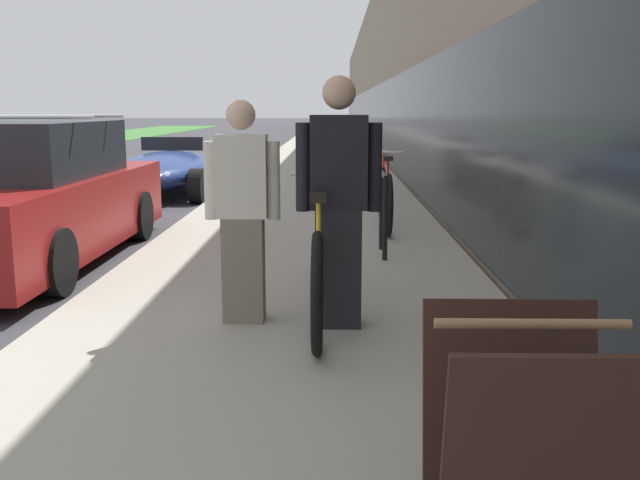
% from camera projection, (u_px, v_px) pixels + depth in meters
% --- Properties ---
extents(sidewalk_slab, '(3.47, 70.00, 0.12)m').
position_uv_depth(sidewalk_slab, '(324.00, 153.00, 24.94)').
color(sidewalk_slab, '#A39E8E').
rests_on(sidewalk_slab, ground).
extents(storefront_facade, '(10.01, 70.00, 5.93)m').
position_uv_depth(storefront_facade, '(476.00, 77.00, 32.14)').
color(storefront_facade, gray).
rests_on(storefront_facade, ground).
extents(lawn_strip, '(4.97, 70.00, 0.03)m').
position_uv_depth(lawn_strip, '(22.00, 148.00, 29.11)').
color(lawn_strip, '#3D7533').
rests_on(lawn_strip, ground).
extents(tandem_bicycle, '(0.52, 2.63, 0.97)m').
position_uv_depth(tandem_bicycle, '(320.00, 258.00, 5.23)').
color(tandem_bicycle, black).
rests_on(tandem_bicycle, sidewalk_slab).
extents(person_rider, '(0.58, 0.23, 1.70)m').
position_uv_depth(person_rider, '(339.00, 203.00, 4.83)').
color(person_rider, black).
rests_on(person_rider, sidewalk_slab).
extents(person_bystander, '(0.53, 0.21, 1.55)m').
position_uv_depth(person_bystander, '(243.00, 212.00, 4.95)').
color(person_bystander, '#756B5B').
rests_on(person_bystander, sidewalk_slab).
extents(bike_rack_hoop, '(0.05, 0.60, 0.84)m').
position_uv_depth(bike_rack_hoop, '(384.00, 205.00, 7.27)').
color(bike_rack_hoop, black).
rests_on(bike_rack_hoop, sidewalk_slab).
extents(cruiser_bike_nearest, '(0.52, 1.86, 0.94)m').
position_uv_depth(cruiser_bike_nearest, '(385.00, 198.00, 8.86)').
color(cruiser_bike_nearest, black).
rests_on(cruiser_bike_nearest, sidewalk_slab).
extents(cruiser_bike_middle, '(0.52, 1.69, 0.83)m').
position_uv_depth(cruiser_bike_middle, '(372.00, 182.00, 11.12)').
color(cruiser_bike_middle, black).
rests_on(cruiser_bike_middle, sidewalk_slab).
extents(cruiser_bike_farthest, '(0.52, 1.74, 0.97)m').
position_uv_depth(cruiser_bike_farthest, '(366.00, 168.00, 13.17)').
color(cruiser_bike_farthest, black).
rests_on(cruiser_bike_farthest, sidewalk_slab).
extents(sandwich_board_sign, '(0.56, 0.56, 0.90)m').
position_uv_depth(sandwich_board_sign, '(524.00, 463.00, 2.12)').
color(sandwich_board_sign, '#331E19').
rests_on(sandwich_board_sign, sidewalk_slab).
extents(parked_sedan_curbside, '(1.84, 4.51, 1.54)m').
position_uv_depth(parked_sedan_curbside, '(26.00, 199.00, 7.41)').
color(parked_sedan_curbside, maroon).
rests_on(parked_sedan_curbside, ground).
extents(vintage_roadster_curbside, '(1.82, 4.26, 1.06)m').
position_uv_depth(vintage_roadster_curbside, '(167.00, 170.00, 13.32)').
color(vintage_roadster_curbside, navy).
rests_on(vintage_roadster_curbside, ground).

